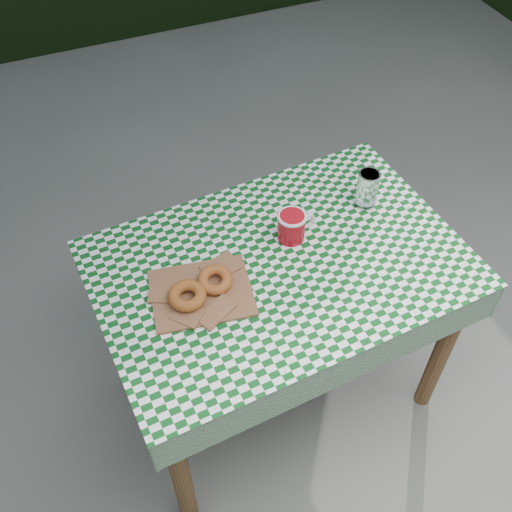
{
  "coord_description": "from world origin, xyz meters",
  "views": [
    {
      "loc": [
        -0.47,
        -1.11,
        2.14
      ],
      "look_at": [
        -0.02,
        -0.02,
        0.79
      ],
      "focal_mm": 41.8,
      "sensor_mm": 36.0,
      "label": 1
    }
  ],
  "objects_px": {
    "table": "(277,333)",
    "drinking_glass": "(367,189)",
    "coffee_mug": "(291,227)",
    "paper_bag": "(202,292)"
  },
  "relations": [
    {
      "from": "table",
      "to": "drinking_glass",
      "type": "relative_size",
      "value": 8.61
    },
    {
      "from": "coffee_mug",
      "to": "drinking_glass",
      "type": "bearing_deg",
      "value": 4.7
    },
    {
      "from": "table",
      "to": "coffee_mug",
      "type": "height_order",
      "value": "coffee_mug"
    },
    {
      "from": "table",
      "to": "drinking_glass",
      "type": "bearing_deg",
      "value": 16.1
    },
    {
      "from": "coffee_mug",
      "to": "drinking_glass",
      "type": "distance_m",
      "value": 0.3
    },
    {
      "from": "drinking_glass",
      "to": "paper_bag",
      "type": "bearing_deg",
      "value": -166.2
    },
    {
      "from": "paper_bag",
      "to": "coffee_mug",
      "type": "height_order",
      "value": "coffee_mug"
    },
    {
      "from": "table",
      "to": "paper_bag",
      "type": "bearing_deg",
      "value": -179.52
    },
    {
      "from": "paper_bag",
      "to": "drinking_glass",
      "type": "height_order",
      "value": "drinking_glass"
    },
    {
      "from": "paper_bag",
      "to": "table",
      "type": "bearing_deg",
      "value": 4.45
    }
  ]
}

